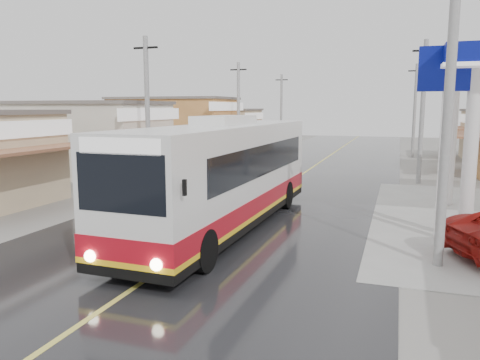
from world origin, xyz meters
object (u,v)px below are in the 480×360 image
at_px(second_bus, 248,143).
at_px(coach_bus, 226,175).
at_px(cyclist, 210,178).
at_px(tyre_stack, 157,189).
at_px(tricycle_near, 125,168).

bearing_deg(second_bus, coach_bus, -68.15).
relative_size(cyclist, tyre_stack, 2.19).
xyz_separation_m(second_bus, tricycle_near, (-3.42, -11.12, -0.67)).
height_order(cyclist, tyre_stack, cyclist).
relative_size(tricycle_near, tyre_stack, 2.94).
height_order(coach_bus, tyre_stack, coach_bus).
xyz_separation_m(coach_bus, tyre_stack, (-5.74, 5.41, -1.70)).
distance_m(coach_bus, tricycle_near, 10.46).
bearing_deg(second_bus, tyre_stack, -87.90).
distance_m(second_bus, tricycle_near, 11.66).
xyz_separation_m(second_bus, cyclist, (1.17, -10.19, -1.09)).
bearing_deg(cyclist, tricycle_near, -178.21).
bearing_deg(second_bus, cyclist, -76.96).
distance_m(cyclist, tyre_stack, 2.87).
distance_m(tricycle_near, tyre_stack, 2.80).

